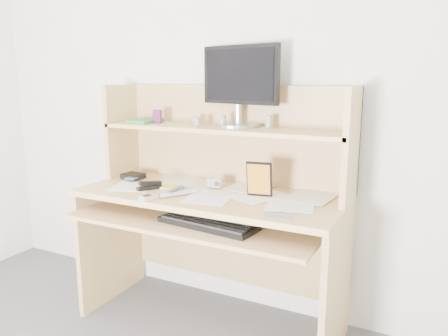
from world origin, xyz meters
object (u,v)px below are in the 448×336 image
at_px(desk, 217,199).
at_px(tv_remote, 177,192).
at_px(game_case, 259,179).
at_px(keyboard, 208,222).
at_px(monitor, 239,84).

distance_m(desk, tv_remote, 0.25).
height_order(tv_remote, game_case, game_case).
bearing_deg(keyboard, game_case, 61.88).
relative_size(game_case, monitor, 0.37).
bearing_deg(desk, game_case, -11.74).
xyz_separation_m(keyboard, monitor, (-0.04, 0.43, 0.64)).
height_order(tv_remote, monitor, monitor).
bearing_deg(monitor, desk, -101.75).
height_order(desk, monitor, monitor).
bearing_deg(game_case, monitor, 126.53).
bearing_deg(keyboard, tv_remote, 164.53).
height_order(keyboard, tv_remote, tv_remote).
height_order(game_case, monitor, monitor).
distance_m(tv_remote, game_case, 0.43).
xyz_separation_m(game_case, monitor, (-0.20, 0.19, 0.46)).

